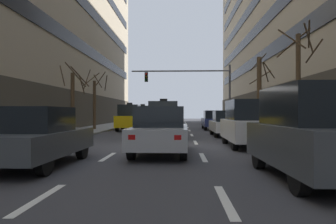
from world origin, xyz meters
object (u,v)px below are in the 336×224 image
taxi_driving_2 (171,120)px  car_parked_1 (247,124)px  car_parked_0 (310,133)px  street_tree_3 (73,100)px  car_parked_2 (226,124)px  car_driving_6 (161,131)px  street_tree_1 (95,101)px  taxi_driving_1 (143,116)px  taxi_driving_0 (130,118)px  pedestrian_0 (291,119)px  taxi_driving_5 (164,120)px  traffic_signal_0 (197,84)px  car_driving_3 (37,137)px  street_tree_2 (299,81)px  car_parked_3 (214,120)px  street_tree_0 (259,93)px  car_driving_4 (173,118)px

taxi_driving_2 → car_parked_1: car_parked_1 is taller
car_parked_0 → street_tree_3: size_ratio=0.96×
taxi_driving_2 → car_parked_2: (3.68, -7.65, -0.08)m
car_driving_6 → street_tree_1: bearing=114.3°
taxi_driving_1 → car_parked_0: (6.76, -24.68, -0.04)m
taxi_driving_0 → pedestrian_0: taxi_driving_0 is taller
taxi_driving_1 → taxi_driving_5: taxi_driving_1 is taller
traffic_signal_0 → pedestrian_0: size_ratio=5.28×
taxi_driving_2 → car_parked_1: size_ratio=1.11×
taxi_driving_1 → car_parked_2: (6.76, -12.23, -0.29)m
taxi_driving_0 → car_parked_0: (7.02, -18.01, -0.01)m
street_tree_3 → car_parked_0: bearing=-52.2°
car_driving_6 → car_parked_0: bearing=-47.9°
car_driving_3 → taxi_driving_0: bearing=90.6°
car_parked_1 → car_parked_2: car_parked_1 is taller
taxi_driving_1 → car_parked_1: taxi_driving_1 is taller
street_tree_1 → traffic_signal_0: bearing=14.4°
street_tree_1 → street_tree_2: (12.34, -10.74, 0.48)m
taxi_driving_2 → traffic_signal_0: traffic_signal_0 is taller
car_driving_6 → car_parked_3: (3.58, 15.79, -0.02)m
car_parked_1 → pedestrian_0: bearing=55.7°
taxi_driving_1 → car_parked_1: size_ratio=1.08×
street_tree_0 → pedestrian_0: (1.51, -1.71, -1.68)m
taxi_driving_0 → car_parked_1: 13.51m
car_parked_2 → traffic_signal_0: size_ratio=0.49×
traffic_signal_0 → street_tree_1: traffic_signal_0 is taller
street_tree_0 → street_tree_2: (0.01, -6.83, 0.14)m
car_driving_6 → pedestrian_0: 11.23m
taxi_driving_0 → taxi_driving_2: 3.95m
taxi_driving_2 → street_tree_2: bearing=-64.6°
car_driving_6 → taxi_driving_1: bearing=98.7°
car_parked_2 → car_parked_3: bearing=90.0°
traffic_signal_0 → street_tree_0: 7.29m
car_parked_2 → car_driving_6: bearing=-112.9°
car_parked_2 → car_parked_3: size_ratio=0.96×
taxi_driving_0 → car_driving_3: 16.57m
car_parked_3 → taxi_driving_5: bearing=-113.4°
car_parked_0 → car_parked_2: car_parked_0 is taller
car_driving_4 → street_tree_2: street_tree_2 is taller
taxi_driving_0 → street_tree_3: 6.13m
car_parked_0 → street_tree_2: street_tree_2 is taller
taxi_driving_5 → taxi_driving_0: bearing=113.9°
car_parked_0 → car_driving_3: bearing=168.2°
taxi_driving_0 → car_parked_0: bearing=-68.7°
street_tree_0 → pedestrian_0: size_ratio=3.29×
taxi_driving_2 → taxi_driving_5: 9.26m
car_parked_3 → street_tree_0: (2.45, -5.78, 1.96)m
car_driving_4 → traffic_signal_0: size_ratio=0.52×
car_driving_4 → taxi_driving_0: bearing=-108.5°
taxi_driving_5 → car_parked_3: taxi_driving_5 is taller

